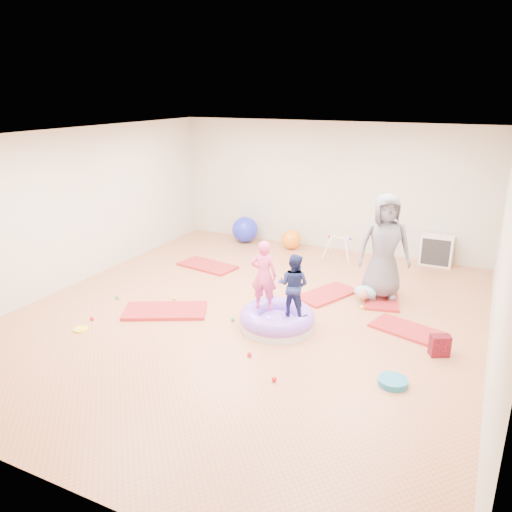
% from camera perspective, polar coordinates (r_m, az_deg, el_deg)
% --- Properties ---
extents(room, '(7.01, 8.01, 2.81)m').
position_cam_1_polar(room, '(7.55, -0.99, 2.95)').
color(room, tan).
rests_on(room, ground).
extents(gym_mat_front_left, '(1.46, 1.18, 0.05)m').
position_cam_1_polar(gym_mat_front_left, '(8.23, -10.35, -6.18)').
color(gym_mat_front_left, red).
rests_on(gym_mat_front_left, ground).
extents(gym_mat_mid_left, '(1.26, 0.78, 0.05)m').
position_cam_1_polar(gym_mat_mid_left, '(10.18, -5.56, -1.11)').
color(gym_mat_mid_left, red).
rests_on(gym_mat_mid_left, ground).
extents(gym_mat_center_back, '(0.97, 1.25, 0.05)m').
position_cam_1_polar(gym_mat_center_back, '(8.83, 8.10, -4.36)').
color(gym_mat_center_back, red).
rests_on(gym_mat_center_back, ground).
extents(gym_mat_right, '(1.18, 0.82, 0.04)m').
position_cam_1_polar(gym_mat_right, '(7.83, 17.02, -8.11)').
color(gym_mat_right, red).
rests_on(gym_mat_right, ground).
extents(gym_mat_rear_right, '(0.79, 1.20, 0.05)m').
position_cam_1_polar(gym_mat_rear_right, '(8.88, 14.14, -4.61)').
color(gym_mat_rear_right, red).
rests_on(gym_mat_rear_right, ground).
extents(inflatable_cushion, '(1.13, 1.13, 0.36)m').
position_cam_1_polar(inflatable_cushion, '(7.56, 2.44, -7.27)').
color(inflatable_cushion, silver).
rests_on(inflatable_cushion, ground).
extents(child_pink, '(0.43, 0.32, 1.07)m').
position_cam_1_polar(child_pink, '(7.35, 0.89, -1.86)').
color(child_pink, '#EB477F').
rests_on(child_pink, inflatable_cushion).
extents(child_navy, '(0.49, 0.40, 0.94)m').
position_cam_1_polar(child_navy, '(7.19, 4.36, -2.98)').
color(child_navy, navy).
rests_on(child_navy, inflatable_cushion).
extents(adult_caregiver, '(1.02, 0.86, 1.78)m').
position_cam_1_polar(adult_caregiver, '(8.59, 14.46, 1.07)').
color(adult_caregiver, '#5D5C63').
rests_on(adult_caregiver, gym_mat_rear_right).
extents(infant, '(0.39, 0.39, 0.23)m').
position_cam_1_polar(infant, '(8.65, 12.33, -4.11)').
color(infant, '#88B6CD').
rests_on(infant, gym_mat_rear_right).
extents(ball_pit_balls, '(3.96, 3.15, 0.06)m').
position_cam_1_polar(ball_pit_balls, '(7.94, -3.99, -6.83)').
color(ball_pit_balls, '#202ACA').
rests_on(ball_pit_balls, ground).
extents(exercise_ball_blue, '(0.61, 0.61, 0.61)m').
position_cam_1_polar(exercise_ball_blue, '(11.72, -1.27, 3.03)').
color(exercise_ball_blue, '#202ACA').
rests_on(exercise_ball_blue, ground).
extents(exercise_ball_orange, '(0.45, 0.45, 0.45)m').
position_cam_1_polar(exercise_ball_orange, '(11.26, 4.07, 1.93)').
color(exercise_ball_orange, orange).
rests_on(exercise_ball_orange, ground).
extents(infant_play_gym, '(0.61, 0.58, 0.47)m').
position_cam_1_polar(infant_play_gym, '(10.72, 9.52, 1.36)').
color(infant_play_gym, white).
rests_on(infant_play_gym, ground).
extents(cube_shelf, '(0.63, 0.31, 0.63)m').
position_cam_1_polar(cube_shelf, '(10.78, 19.91, 0.60)').
color(cube_shelf, white).
rests_on(cube_shelf, ground).
extents(balance_disc, '(0.36, 0.36, 0.08)m').
position_cam_1_polar(balance_disc, '(6.48, 15.35, -13.70)').
color(balance_disc, teal).
rests_on(balance_disc, ground).
extents(backpack, '(0.30, 0.26, 0.29)m').
position_cam_1_polar(backpack, '(7.25, 20.26, -9.58)').
color(backpack, '#A90C26').
rests_on(backpack, ground).
extents(yellow_toy, '(0.22, 0.22, 0.03)m').
position_cam_1_polar(yellow_toy, '(7.97, -19.39, -7.92)').
color(yellow_toy, yellow).
rests_on(yellow_toy, ground).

